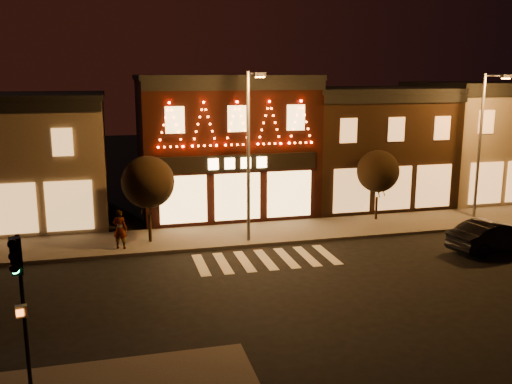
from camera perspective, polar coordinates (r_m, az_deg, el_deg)
name	(u,v)px	position (r m, az deg, el deg)	size (l,w,h in m)	color
ground	(293,292)	(22.47, 3.73, -10.03)	(120.00, 120.00, 0.00)	black
sidewalk_far	(282,232)	(30.24, 2.65, -4.05)	(44.00, 4.00, 0.15)	#47423D
building_pulp	(223,144)	(34.65, -3.36, 4.90)	(10.20, 8.34, 8.30)	black
building_right_a	(365,145)	(37.68, 11.01, 4.65)	(9.20, 8.28, 7.50)	black
building_right_b	(485,139)	(42.29, 22.16, 4.97)	(9.20, 8.28, 7.80)	#70614F
traffic_signal_near	(19,282)	(15.90, -22.83, -8.43)	(0.34, 0.44, 4.21)	black
streetlamp_mid	(250,144)	(27.25, -0.62, 4.88)	(0.55, 1.92, 8.35)	#59595E
streetlamp_right	(483,135)	(34.47, 22.02, 5.39)	(0.52, 1.88, 8.24)	#59595E
tree_left	(148,182)	(28.06, -10.87, 0.98)	(2.58, 2.58, 4.31)	black
tree_right	(378,171)	(32.66, 12.24, 2.07)	(2.39, 2.39, 4.00)	black
dark_sedan	(493,236)	(29.35, 22.85, -4.12)	(1.60, 4.58, 1.51)	black
pedestrian	(120,229)	(27.69, -13.60, -3.66)	(0.70, 0.46, 1.93)	gray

